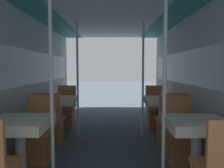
{
  "coord_description": "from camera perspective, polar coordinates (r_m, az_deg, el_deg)",
  "views": [
    {
      "loc": [
        0.06,
        -1.53,
        1.33
      ],
      "look_at": [
        0.03,
        2.68,
        1.02
      ],
      "focal_mm": 35.0,
      "sensor_mm": 36.0,
      "label": 1
    }
  ],
  "objects": [
    {
      "name": "chair_left_far_1",
      "position": [
        5.04,
        -11.99,
        -7.68
      ],
      "size": [
        0.42,
        0.42,
        0.92
      ],
      "rotation": [
        0.0,
        0.0,
        3.14
      ],
      "color": "#9C5B31",
      "rests_on": "ground_plane"
    },
    {
      "name": "support_pole_left_0",
      "position": [
        2.55,
        -15.54,
        -0.67
      ],
      "size": [
        0.04,
        0.04,
        2.23
      ],
      "color": "silver",
      "rests_on": "ground_plane"
    },
    {
      "name": "support_pole_left_1",
      "position": [
        4.29,
        -8.98,
        1.38
      ],
      "size": [
        0.04,
        0.04,
        2.23
      ],
      "color": "silver",
      "rests_on": "ground_plane"
    },
    {
      "name": "ceiling_panel",
      "position": [
        3.6,
        -0.67,
        19.53
      ],
      "size": [
        2.84,
        6.67,
        0.07
      ],
      "color": "silver",
      "rests_on": "wall_left"
    },
    {
      "name": "support_pole_right_0",
      "position": [
        2.51,
        13.53,
        -0.7
      ],
      "size": [
        0.04,
        0.04,
        2.23
      ],
      "color": "silver",
      "rests_on": "ground_plane"
    },
    {
      "name": "wall_right",
      "position": [
        3.73,
        21.7,
        1.13
      ],
      "size": [
        0.05,
        6.67,
        2.23
      ],
      "color": "silver",
      "rests_on": "ground_plane"
    },
    {
      "name": "chair_right_near_1",
      "position": [
        3.9,
        14.68,
        -11.27
      ],
      "size": [
        0.42,
        0.42,
        0.92
      ],
      "color": "#9C5B31",
      "rests_on": "ground_plane"
    },
    {
      "name": "dining_table_right_0",
      "position": [
        2.71,
        21.2,
        -10.95
      ],
      "size": [
        0.66,
        0.66,
        0.75
      ],
      "color": "#4C4C51",
      "rests_on": "ground_plane"
    },
    {
      "name": "wall_left",
      "position": [
        3.78,
        -22.72,
        1.14
      ],
      "size": [
        0.05,
        6.67,
        2.23
      ],
      "color": "silver",
      "rests_on": "ground_plane"
    },
    {
      "name": "dining_table_right_1",
      "position": [
        4.39,
        12.87,
        -4.99
      ],
      "size": [
        0.66,
        0.66,
        0.75
      ],
      "color": "#4C4C51",
      "rests_on": "ground_plane"
    },
    {
      "name": "support_pole_right_1",
      "position": [
        4.27,
        8.08,
        1.37
      ],
      "size": [
        0.04,
        0.04,
        2.23
      ],
      "color": "silver",
      "rests_on": "ground_plane"
    },
    {
      "name": "chair_right_far_1",
      "position": [
        5.02,
        11.34,
        -7.73
      ],
      "size": [
        0.42,
        0.42,
        0.92
      ],
      "rotation": [
        0.0,
        0.0,
        3.14
      ],
      "color": "#9C5B31",
      "rests_on": "ground_plane"
    },
    {
      "name": "dining_table_left_1",
      "position": [
        4.42,
        -13.7,
        -4.94
      ],
      "size": [
        0.66,
        0.66,
        0.75
      ],
      "color": "#4C4C51",
      "rests_on": "ground_plane"
    },
    {
      "name": "chair_left_far_0",
      "position": [
        3.38,
        -18.71,
        -13.84
      ],
      "size": [
        0.42,
        0.42,
        0.92
      ],
      "rotation": [
        0.0,
        0.0,
        3.14
      ],
      "color": "#9C5B31",
      "rests_on": "ground_plane"
    },
    {
      "name": "dining_table_left_0",
      "position": [
        2.75,
        -22.95,
        -10.74
      ],
      "size": [
        0.66,
        0.66,
        0.75
      ],
      "color": "#4C4C51",
      "rests_on": "ground_plane"
    },
    {
      "name": "chair_right_far_0",
      "position": [
        3.34,
        17.35,
        -14.02
      ],
      "size": [
        0.42,
        0.42,
        0.92
      ],
      "rotation": [
        0.0,
        0.0,
        3.14
      ],
      "color": "#9C5B31",
      "rests_on": "ground_plane"
    },
    {
      "name": "chair_left_near_1",
      "position": [
        3.94,
        -15.74,
        -11.16
      ],
      "size": [
        0.42,
        0.42,
        0.92
      ],
      "color": "#9C5B31",
      "rests_on": "ground_plane"
    }
  ]
}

